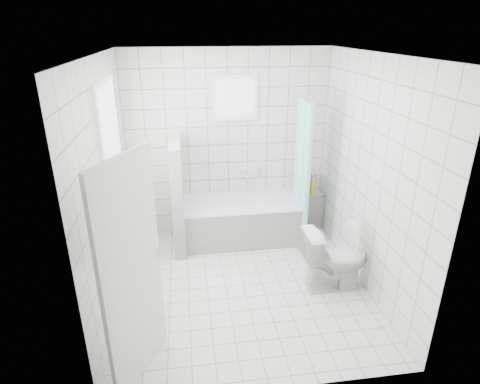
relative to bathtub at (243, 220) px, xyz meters
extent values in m
plane|color=white|center=(-0.16, -1.12, -0.29)|extent=(3.00, 3.00, 0.00)
plane|color=white|center=(-0.16, -1.12, 2.31)|extent=(3.00, 3.00, 0.00)
cube|color=white|center=(-0.16, 0.38, 1.01)|extent=(2.80, 0.02, 2.60)
cube|color=white|center=(-0.16, -2.62, 1.01)|extent=(2.80, 0.02, 2.60)
cube|color=white|center=(-1.56, -1.12, 1.01)|extent=(0.02, 3.00, 2.60)
cube|color=white|center=(1.24, -1.12, 1.01)|extent=(0.02, 3.00, 2.60)
cube|color=white|center=(-1.51, -0.82, 1.31)|extent=(0.01, 0.90, 1.40)
cube|color=white|center=(-0.06, 0.33, 1.66)|extent=(0.50, 0.01, 0.50)
cube|color=white|center=(-1.47, -0.82, 0.57)|extent=(0.18, 1.02, 0.08)
cube|color=silver|center=(-1.23, -2.25, 0.71)|extent=(0.39, 0.74, 2.00)
cube|color=white|center=(0.00, 0.00, -0.02)|extent=(1.63, 0.75, 0.55)
cube|color=white|center=(0.00, 0.00, 0.27)|extent=(1.65, 0.77, 0.03)
cube|color=white|center=(-0.89, -0.05, 0.46)|extent=(0.15, 0.85, 1.50)
cube|color=white|center=(1.03, 0.25, -0.02)|extent=(0.40, 0.24, 0.55)
imported|color=white|center=(0.87, -1.30, 0.09)|extent=(0.74, 0.43, 0.75)
cylinder|color=silver|center=(0.77, -0.02, 1.71)|extent=(0.02, 0.80, 0.02)
cube|color=silver|center=(0.10, 0.33, 0.56)|extent=(0.18, 0.06, 0.06)
imported|color=#B85CB2|center=(-1.46, -0.52, 0.70)|extent=(0.10, 0.10, 0.18)
imported|color=#36E9F6|center=(-1.46, -1.05, 0.71)|extent=(0.12, 0.12, 0.21)
imported|color=#DF568F|center=(-1.46, -1.18, 0.75)|extent=(0.12, 0.12, 0.28)
cylinder|color=yellow|center=(1.06, 0.16, 0.38)|extent=(0.06, 0.06, 0.24)
cylinder|color=red|center=(1.00, 0.28, 0.36)|extent=(0.06, 0.06, 0.20)
cylinder|color=#189132|center=(0.99, 0.19, 0.37)|extent=(0.06, 0.06, 0.23)
cylinder|color=#1921C9|center=(1.09, 0.28, 0.39)|extent=(0.06, 0.06, 0.26)
camera|label=1|loc=(-0.76, -5.05, 2.56)|focal=30.00mm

